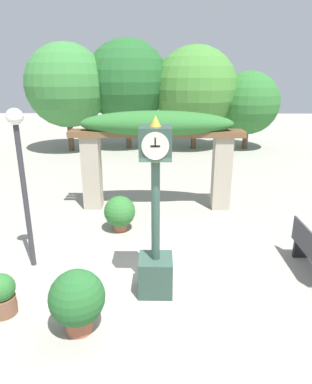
% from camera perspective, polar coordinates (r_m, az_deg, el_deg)
% --- Properties ---
extents(ground_plane, '(60.00, 60.00, 0.00)m').
position_cam_1_polar(ground_plane, '(6.52, -0.36, -15.33)').
color(ground_plane, gray).
extents(pedestal_clock, '(0.59, 0.59, 3.10)m').
position_cam_1_polar(pedestal_clock, '(5.77, -0.07, -5.96)').
color(pedestal_clock, '#2D473D').
rests_on(pedestal_clock, ground).
extents(pergola, '(4.77, 1.10, 2.77)m').
position_cam_1_polar(pergola, '(9.48, 0.10, 9.33)').
color(pergola, '#A89E89').
rests_on(pergola, ground).
extents(potted_plant_near_left, '(0.83, 0.83, 1.00)m').
position_cam_1_polar(potted_plant_near_left, '(5.38, -13.01, -17.03)').
color(potted_plant_near_left, '#9E563D').
rests_on(potted_plant_near_left, ground).
extents(potted_plant_near_right, '(0.77, 0.77, 0.89)m').
position_cam_1_polar(potted_plant_near_right, '(8.44, -6.07, -3.35)').
color(potted_plant_near_right, '#9E563D').
rests_on(potted_plant_near_right, ground).
extents(potted_plant_far_left, '(0.45, 0.45, 0.71)m').
position_cam_1_polar(potted_plant_far_left, '(6.19, -24.35, -15.26)').
color(potted_plant_far_left, brown).
rests_on(potted_plant_far_left, ground).
extents(park_bench, '(0.42, 1.42, 0.89)m').
position_cam_1_polar(park_bench, '(7.36, 24.63, -9.06)').
color(park_bench, '#38383D').
rests_on(park_bench, ground).
extents(lamp_post, '(0.30, 0.30, 3.13)m').
position_cam_1_polar(lamp_post, '(6.79, -21.67, 4.91)').
color(lamp_post, '#333338').
rests_on(lamp_post, ground).
extents(tree_line, '(12.56, 4.83, 5.43)m').
position_cam_1_polar(tree_line, '(17.79, -1.22, 16.97)').
color(tree_line, brown).
rests_on(tree_line, ground).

